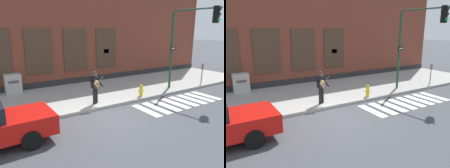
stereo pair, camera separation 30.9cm
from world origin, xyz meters
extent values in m
plane|color=#424449|center=(0.00, 0.00, 0.00)|extent=(160.00, 160.00, 0.00)
cube|color=#9E9E99|center=(0.00, 3.98, 0.08)|extent=(28.00, 5.43, 0.15)
cube|color=brown|center=(0.00, 8.69, 4.59)|extent=(28.00, 4.00, 9.17)
cube|color=#28282B|center=(0.00, 6.67, 0.28)|extent=(28.00, 0.04, 0.55)
cube|color=#473323|center=(-1.25, 6.66, 2.53)|extent=(1.73, 0.06, 2.89)
cube|color=black|center=(-1.25, 6.65, 2.53)|extent=(1.61, 0.03, 2.77)
cube|color=#473323|center=(1.25, 6.66, 2.53)|extent=(1.73, 0.06, 2.89)
cube|color=black|center=(1.25, 6.65, 2.53)|extent=(1.61, 0.03, 2.77)
cube|color=#473323|center=(3.76, 6.66, 2.53)|extent=(1.73, 0.06, 2.89)
cube|color=black|center=(3.76, 6.65, 2.53)|extent=(1.61, 0.03, 2.77)
cube|color=yellow|center=(3.76, 6.64, 2.33)|extent=(0.44, 0.02, 0.30)
cube|color=silver|center=(2.04, -0.03, 0.01)|extent=(0.42, 1.90, 0.01)
cube|color=silver|center=(2.73, -0.03, 0.01)|extent=(0.42, 1.90, 0.01)
cube|color=silver|center=(3.41, -0.03, 0.01)|extent=(0.42, 1.90, 0.01)
cube|color=silver|center=(4.09, -0.03, 0.01)|extent=(0.42, 1.90, 0.01)
cube|color=silver|center=(4.78, -0.03, 0.01)|extent=(0.42, 1.90, 0.01)
cube|color=silver|center=(5.46, -0.03, 0.01)|extent=(0.42, 1.90, 0.01)
cube|color=silver|center=(6.14, -0.03, 0.01)|extent=(0.42, 1.90, 0.01)
cube|color=silver|center=(6.82, -0.03, 0.01)|extent=(0.42, 1.90, 0.01)
cube|color=silver|center=(-2.67, 0.72, 0.74)|extent=(0.06, 0.24, 0.12)
cube|color=silver|center=(-2.65, -0.42, 0.74)|extent=(0.06, 0.24, 0.12)
cylinder|color=black|center=(-3.60, 1.01, 0.33)|extent=(0.66, 0.25, 0.66)
cylinder|color=black|center=(-3.57, -0.73, 0.33)|extent=(0.66, 0.25, 0.66)
cylinder|color=black|center=(0.31, 1.94, 0.58)|extent=(0.15, 0.15, 0.86)
cylinder|color=black|center=(0.15, 1.86, 0.58)|extent=(0.15, 0.15, 0.86)
cube|color=black|center=(0.23, 1.91, 1.29)|extent=(0.43, 0.34, 0.55)
sphere|color=brown|center=(0.23, 1.91, 1.67)|extent=(0.22, 0.22, 0.22)
cylinder|color=#333338|center=(0.23, 1.91, 1.74)|extent=(0.28, 0.28, 0.02)
cylinder|color=#333338|center=(0.23, 1.91, 1.79)|extent=(0.18, 0.18, 0.09)
cylinder|color=black|center=(0.49, 1.89, 1.25)|extent=(0.26, 0.51, 0.39)
cylinder|color=black|center=(0.04, 1.73, 1.25)|extent=(0.26, 0.51, 0.39)
ellipsoid|color=tan|center=(0.21, 1.71, 1.22)|extent=(0.38, 0.23, 0.44)
cylinder|color=black|center=(0.23, 1.65, 1.22)|extent=(0.09, 0.04, 0.09)
cylinder|color=brown|center=(0.47, 1.78, 1.40)|extent=(0.46, 0.19, 0.34)
cylinder|color=#1E472D|center=(5.97, 2.17, 2.55)|extent=(0.15, 0.15, 4.78)
cylinder|color=#1E472D|center=(6.18, 0.72, 5.04)|extent=(0.52, 2.92, 0.09)
cube|color=black|center=(6.35, -0.44, 4.69)|extent=(0.33, 0.28, 0.88)
sphere|color=black|center=(6.38, -0.60, 4.95)|extent=(0.17, 0.17, 0.17)
sphere|color=black|center=(6.38, -0.60, 4.69)|extent=(0.17, 0.17, 0.17)
sphere|color=#1ED84C|center=(6.38, -0.60, 4.42)|extent=(0.17, 0.17, 0.17)
cube|color=black|center=(5.99, 2.07, 2.75)|extent=(0.60, 0.12, 0.20)
cube|color=white|center=(5.99, 2.05, 2.75)|extent=(0.40, 0.07, 0.07)
cylinder|color=#47474C|center=(8.92, 1.85, 0.68)|extent=(0.06, 0.06, 1.05)
cube|color=slate|center=(8.92, 1.85, 1.35)|extent=(0.13, 0.10, 0.30)
sphere|color=slate|center=(8.92, 1.85, 1.53)|extent=(0.11, 0.11, 0.11)
cube|color=red|center=(8.92, 1.80, 1.31)|extent=(0.09, 0.01, 0.07)
cube|color=#ADADA8|center=(-3.04, 6.24, 0.74)|extent=(0.92, 0.70, 1.18)
cube|color=#4C4C4C|center=(-3.04, 5.89, 0.92)|extent=(0.55, 0.02, 0.16)
cylinder|color=gold|center=(3.06, 1.62, 0.43)|extent=(0.20, 0.20, 0.55)
sphere|color=gold|center=(3.06, 1.62, 0.76)|extent=(0.18, 0.18, 0.18)
cylinder|color=gold|center=(2.92, 1.62, 0.48)|extent=(0.10, 0.07, 0.07)
cylinder|color=gold|center=(3.20, 1.62, 0.48)|extent=(0.10, 0.07, 0.07)
camera|label=1|loc=(-4.85, -7.69, 3.85)|focal=35.00mm
camera|label=2|loc=(-4.59, -7.85, 3.85)|focal=35.00mm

